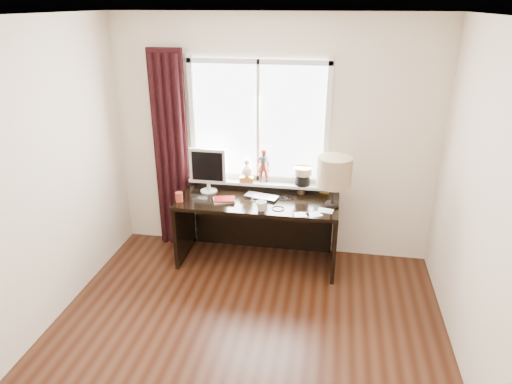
% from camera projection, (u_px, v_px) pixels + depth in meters
% --- Properties ---
extents(floor, '(3.50, 4.00, 0.00)m').
position_uv_depth(floor, '(235.00, 369.00, 3.61)').
color(floor, '#402114').
rests_on(floor, ground).
extents(ceiling, '(3.50, 4.00, 0.00)m').
position_uv_depth(ceiling, '(227.00, 18.00, 2.60)').
color(ceiling, white).
rests_on(ceiling, wall_back).
extents(wall_back, '(3.50, 0.00, 2.60)m').
position_uv_depth(wall_back, '(273.00, 140.00, 4.92)').
color(wall_back, beige).
rests_on(wall_back, ground).
extents(wall_left, '(0.00, 4.00, 2.60)m').
position_uv_depth(wall_left, '(2.00, 204.00, 3.38)').
color(wall_left, beige).
rests_on(wall_left, ground).
extents(wall_right, '(0.00, 4.00, 2.60)m').
position_uv_depth(wall_right, '(507.00, 244.00, 2.82)').
color(wall_right, beige).
rests_on(wall_right, ground).
extents(laptop, '(0.40, 0.31, 0.03)m').
position_uv_depth(laptop, '(262.00, 197.00, 4.85)').
color(laptop, silver).
rests_on(laptop, desk).
extents(mug, '(0.13, 0.13, 0.11)m').
position_uv_depth(mug, '(261.00, 206.00, 4.55)').
color(mug, white).
rests_on(mug, desk).
extents(red_cup, '(0.08, 0.08, 0.10)m').
position_uv_depth(red_cup, '(179.00, 197.00, 4.75)').
color(red_cup, maroon).
rests_on(red_cup, desk).
extents(window, '(1.52, 0.21, 1.40)m').
position_uv_depth(window, '(259.00, 140.00, 4.89)').
color(window, white).
rests_on(window, ground).
extents(curtain, '(0.38, 0.09, 2.25)m').
position_uv_depth(curtain, '(171.00, 154.00, 5.08)').
color(curtain, black).
rests_on(curtain, floor).
extents(desk, '(1.70, 0.70, 0.75)m').
position_uv_depth(desk, '(259.00, 217.00, 4.99)').
color(desk, black).
rests_on(desk, floor).
extents(monitor, '(0.40, 0.18, 0.49)m').
position_uv_depth(monitor, '(208.00, 168.00, 4.91)').
color(monitor, beige).
rests_on(monitor, desk).
extents(notebook_stack, '(0.26, 0.23, 0.03)m').
position_uv_depth(notebook_stack, '(224.00, 200.00, 4.77)').
color(notebook_stack, beige).
rests_on(notebook_stack, desk).
extents(brush_holder, '(0.09, 0.09, 0.25)m').
position_uv_depth(brush_holder, '(301.00, 188.00, 4.95)').
color(brush_holder, black).
rests_on(brush_holder, desk).
extents(icon_frame, '(0.10, 0.03, 0.13)m').
position_uv_depth(icon_frame, '(325.00, 188.00, 4.95)').
color(icon_frame, gold).
rests_on(icon_frame, desk).
extents(table_lamp, '(0.35, 0.35, 0.52)m').
position_uv_depth(table_lamp, '(334.00, 172.00, 4.54)').
color(table_lamp, black).
rests_on(table_lamp, desk).
extents(loose_papers, '(0.40, 0.27, 0.00)m').
position_uv_depth(loose_papers, '(314.00, 213.00, 4.50)').
color(loose_papers, white).
rests_on(loose_papers, desk).
extents(desk_cables, '(0.24, 0.45, 0.01)m').
position_uv_depth(desk_cables, '(283.00, 203.00, 4.73)').
color(desk_cables, black).
rests_on(desk_cables, desk).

